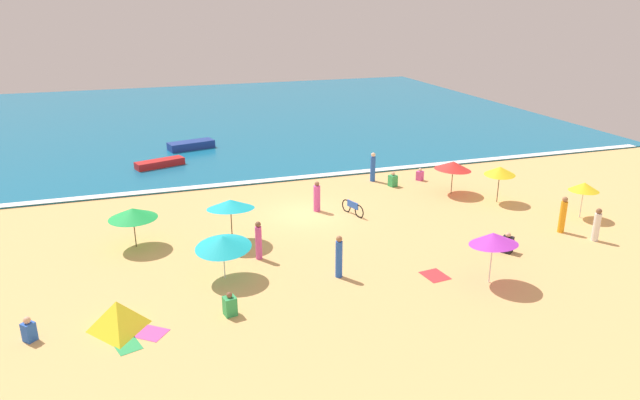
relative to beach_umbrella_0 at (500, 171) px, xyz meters
The scene contains 28 objects.
ground_plane 11.10m from the beach_umbrella_0, behind, with size 60.00×60.00×0.00m, color #E5B26B.
ocean_water 31.47m from the beach_umbrella_0, 110.19° to the left, with size 60.00×44.00×0.10m, color #146B93.
wave_breaker_foam 13.47m from the beach_umbrella_0, 144.31° to the left, with size 57.00×0.70×0.01m, color white.
beach_umbrella_0 is the anchor object (origin of this frame).
beach_umbrella_1 10.30m from the beach_umbrella_0, 126.10° to the right, with size 2.56×2.59×2.28m.
beach_umbrella_2 4.40m from the beach_umbrella_0, 51.88° to the right, with size 2.02×2.03×1.94m.
beach_umbrella_3 16.84m from the beach_umbrella_0, 164.13° to the right, with size 3.16×3.17×1.98m.
beach_umbrella_4 2.74m from the beach_umbrella_0, 127.58° to the left, with size 2.29×2.27×2.02m.
beach_umbrella_5 19.59m from the beach_umbrella_0, behind, with size 2.49×2.49×1.90m.
beach_umbrella_6 15.27m from the beach_umbrella_0, behind, with size 2.57×2.59×2.23m.
beach_tent 21.61m from the beach_umbrella_0, 160.65° to the right, with size 1.61×2.17×1.00m.
parked_bicycle 8.65m from the beach_umbrella_0, behind, with size 0.59×1.76×0.76m.
beachgoer_0 14.82m from the beach_umbrella_0, 167.57° to the right, with size 0.36×0.36×1.76m.
beachgoer_1 18.21m from the beach_umbrella_0, 155.34° to the right, with size 0.51×0.51×0.92m.
beachgoer_2 13.15m from the beach_umbrella_0, 153.08° to the right, with size 0.34×0.34×1.83m.
beachgoer_3 5.76m from the beach_umbrella_0, 113.49° to the left, with size 0.52×0.52×0.79m.
beachgoer_4 4.92m from the beach_umbrella_0, 85.58° to the right, with size 0.43×0.43×1.84m.
beachgoer_5 24.31m from the beach_umbrella_0, 162.93° to the right, with size 0.52×0.52×0.90m.
beachgoer_6 6.45m from the beach_umbrella_0, 134.08° to the left, with size 0.54×0.54×0.91m.
beachgoer_7 7.14m from the beach_umbrella_0, 120.92° to the right, with size 0.66×0.66×0.95m.
beachgoer_8 7.86m from the beach_umbrella_0, 131.08° to the left, with size 0.43×0.43×1.84m.
beachgoer_9 6.39m from the beach_umbrella_0, 79.23° to the right, with size 0.45×0.45×1.63m.
beachgoer_10 10.35m from the beach_umbrella_0, 169.89° to the left, with size 0.52×0.52×1.67m.
beach_towel_0 10.75m from the beach_umbrella_0, 137.85° to the right, with size 1.04×1.20×0.01m.
beach_towel_1 21.87m from the beach_umbrella_0, 157.58° to the right, with size 1.13×1.49×0.01m.
beach_towel_2 21.13m from the beach_umbrella_0, 158.42° to the right, with size 1.84×1.70×0.01m.
small_boat_0 23.15m from the beach_umbrella_0, 130.85° to the left, with size 3.59×2.05×0.57m.
small_boat_1 22.08m from the beach_umbrella_0, 143.40° to the left, with size 3.39×1.96×0.47m.
Camera 1 is at (-8.32, -27.64, 10.91)m, focal length 32.41 mm.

